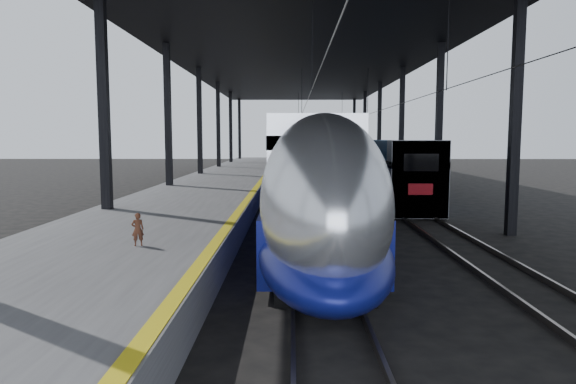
{
  "coord_description": "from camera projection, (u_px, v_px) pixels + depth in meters",
  "views": [
    {
      "loc": [
        1.26,
        -14.37,
        3.65
      ],
      "look_at": [
        1.13,
        1.56,
        2.0
      ],
      "focal_mm": 32.0,
      "sensor_mm": 36.0,
      "label": 1
    }
  ],
  "objects": [
    {
      "name": "ground",
      "position": [
        248.0,
        267.0,
        14.68
      ],
      "size": [
        160.0,
        160.0,
        0.0
      ],
      "primitive_type": "plane",
      "color": "black",
      "rests_on": "ground"
    },
    {
      "name": "platform",
      "position": [
        221.0,
        186.0,
        34.55
      ],
      "size": [
        6.0,
        80.0,
        1.0
      ],
      "primitive_type": "cube",
      "color": "#4C4C4F",
      "rests_on": "ground"
    },
    {
      "name": "yellow_strip",
      "position": [
        263.0,
        178.0,
        34.48
      ],
      "size": [
        0.3,
        80.0,
        0.01
      ],
      "primitive_type": "cube",
      "color": "gold",
      "rests_on": "platform"
    },
    {
      "name": "rails",
      "position": [
        340.0,
        192.0,
        34.53
      ],
      "size": [
        6.52,
        80.0,
        0.16
      ],
      "color": "slate",
      "rests_on": "ground"
    },
    {
      "name": "canopy",
      "position": [
        302.0,
        55.0,
        33.62
      ],
      "size": [
        18.0,
        75.0,
        9.47
      ],
      "color": "black",
      "rests_on": "ground"
    },
    {
      "name": "tgv_train",
      "position": [
        302.0,
        160.0,
        39.5
      ],
      "size": [
        3.07,
        65.2,
        4.4
      ],
      "color": "silver",
      "rests_on": "ground"
    },
    {
      "name": "second_train",
      "position": [
        351.0,
        158.0,
        50.0
      ],
      "size": [
        2.61,
        56.05,
        3.59
      ],
      "color": "navy",
      "rests_on": "ground"
    },
    {
      "name": "child",
      "position": [
        138.0,
        229.0,
        12.74
      ],
      "size": [
        0.35,
        0.3,
        0.83
      ],
      "primitive_type": "imported",
      "rotation": [
        0.0,
        0.0,
        3.52
      ],
      "color": "#502A1A",
      "rests_on": "platform"
    }
  ]
}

